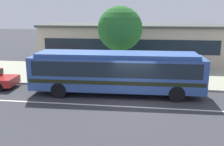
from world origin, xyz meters
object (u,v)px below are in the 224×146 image
object	(u,v)px
pedestrian_waiting_near_sign	(166,72)
pedestrian_walking_along_curb	(59,67)
transit_bus	(117,70)
street_tree_near_stop	(120,29)
pedestrian_standing_by_tree	(75,69)

from	to	relation	value
pedestrian_waiting_near_sign	pedestrian_walking_along_curb	size ratio (longest dim) A/B	0.99
pedestrian_waiting_near_sign	transit_bus	bearing A→B (deg)	-147.13
pedestrian_waiting_near_sign	street_tree_near_stop	world-z (taller)	street_tree_near_stop
pedestrian_standing_by_tree	transit_bus	bearing A→B (deg)	-30.18
pedestrian_walking_along_curb	street_tree_near_stop	xyz separation A→B (m)	(4.56, 2.08, 2.83)
pedestrian_waiting_near_sign	pedestrian_walking_along_curb	distance (m)	8.18
pedestrian_waiting_near_sign	street_tree_near_stop	distance (m)	5.30
pedestrian_walking_along_curb	street_tree_near_stop	size ratio (longest dim) A/B	0.31
pedestrian_walking_along_curb	pedestrian_standing_by_tree	world-z (taller)	pedestrian_walking_along_curb
pedestrian_walking_along_curb	street_tree_near_stop	world-z (taller)	street_tree_near_stop
transit_bus	pedestrian_walking_along_curb	bearing A→B (deg)	151.04
pedestrian_waiting_near_sign	street_tree_near_stop	size ratio (longest dim) A/B	0.30
transit_bus	pedestrian_standing_by_tree	size ratio (longest dim) A/B	6.48
pedestrian_waiting_near_sign	pedestrian_walking_along_curb	bearing A→B (deg)	176.06
transit_bus	street_tree_near_stop	size ratio (longest dim) A/B	1.96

